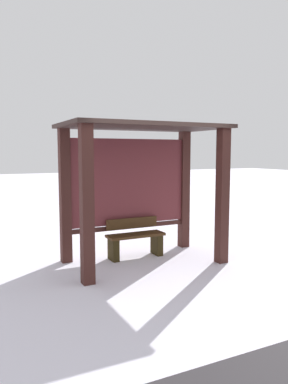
% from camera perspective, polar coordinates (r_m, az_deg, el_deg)
% --- Properties ---
extents(ground_plane, '(60.00, 60.00, 0.00)m').
position_cam_1_polar(ground_plane, '(6.94, -0.07, -10.61)').
color(ground_plane, white).
extents(bus_shelter, '(2.85, 1.61, 2.48)m').
position_cam_1_polar(bus_shelter, '(6.85, -0.86, 3.42)').
color(bus_shelter, '#3C1E19').
rests_on(bus_shelter, ground).
extents(bench_left_inside, '(1.11, 0.37, 0.73)m').
position_cam_1_polar(bench_left_inside, '(7.17, -1.36, -7.24)').
color(bench_left_inside, '#412A14').
rests_on(bench_left_inside, ground).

